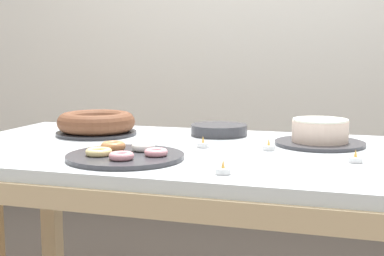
{
  "coord_description": "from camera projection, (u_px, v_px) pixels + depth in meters",
  "views": [
    {
      "loc": [
        0.49,
        -1.63,
        1.04
      ],
      "look_at": [
        -0.02,
        0.03,
        0.8
      ],
      "focal_mm": 50.0,
      "sensor_mm": 36.0,
      "label": 1
    }
  ],
  "objects": [
    {
      "name": "tealight_near_cakes",
      "position": [
        223.0,
        170.0,
        1.35
      ],
      "size": [
        0.04,
        0.04,
        0.04
      ],
      "color": "silver",
      "rests_on": "dining_table"
    },
    {
      "name": "tealight_right_edge",
      "position": [
        355.0,
        159.0,
        1.49
      ],
      "size": [
        0.04,
        0.04,
        0.04
      ],
      "color": "silver",
      "rests_on": "dining_table"
    },
    {
      "name": "cake_golden_bundt",
      "position": [
        96.0,
        124.0,
        2.0
      ],
      "size": [
        0.3,
        0.3,
        0.08
      ],
      "color": "#333338",
      "rests_on": "dining_table"
    },
    {
      "name": "tealight_left_edge",
      "position": [
        203.0,
        144.0,
        1.73
      ],
      "size": [
        0.04,
        0.04,
        0.04
      ],
      "color": "silver",
      "rests_on": "dining_table"
    },
    {
      "name": "tealight_centre",
      "position": [
        269.0,
        147.0,
        1.68
      ],
      "size": [
        0.04,
        0.04,
        0.04
      ],
      "color": "silver",
      "rests_on": "dining_table"
    },
    {
      "name": "plate_stack",
      "position": [
        219.0,
        130.0,
        1.99
      ],
      "size": [
        0.21,
        0.21,
        0.04
      ],
      "color": "#333338",
      "rests_on": "dining_table"
    },
    {
      "name": "dining_table",
      "position": [
        195.0,
        174.0,
        1.73
      ],
      "size": [
        1.7,
        0.92,
        0.74
      ],
      "color": "silver",
      "rests_on": "ground"
    },
    {
      "name": "wall_back",
      "position": [
        270.0,
        9.0,
        3.08
      ],
      "size": [
        8.0,
        0.1,
        2.6
      ],
      "primitive_type": "cube",
      "color": "white",
      "rests_on": "ground"
    },
    {
      "name": "pastry_platter",
      "position": [
        125.0,
        155.0,
        1.54
      ],
      "size": [
        0.34,
        0.34,
        0.04
      ],
      "color": "#333338",
      "rests_on": "dining_table"
    },
    {
      "name": "cake_chocolate_round",
      "position": [
        320.0,
        134.0,
        1.77
      ],
      "size": [
        0.3,
        0.3,
        0.09
      ],
      "color": "#333338",
      "rests_on": "dining_table"
    }
  ]
}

